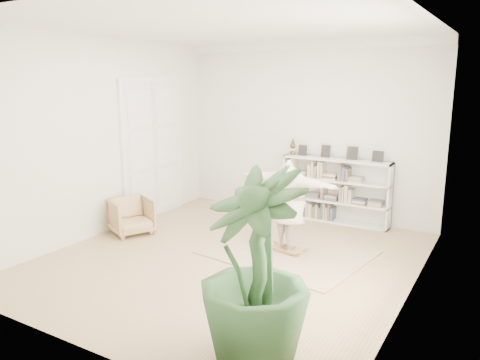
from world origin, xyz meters
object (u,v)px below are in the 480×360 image
at_px(rocker_board, 287,249).
at_px(houseplant, 254,268).
at_px(bookshelf, 335,191).
at_px(armchair, 131,216).
at_px(person, 289,203).

bearing_deg(rocker_board, houseplant, -63.35).
bearing_deg(rocker_board, bookshelf, 96.42).
bearing_deg(armchair, rocker_board, -52.88).
distance_m(rocker_board, houseplant, 3.26).
xyz_separation_m(armchair, houseplant, (3.96, -2.40, 0.67)).
xyz_separation_m(rocker_board, person, (0.00, 0.00, 0.80)).
height_order(bookshelf, houseplant, houseplant).
height_order(armchair, rocker_board, armchair).
distance_m(person, houseplant, 3.12).
bearing_deg(armchair, houseplant, -94.78).
relative_size(bookshelf, armchair, 2.97).
bearing_deg(bookshelf, armchair, -138.65).
height_order(bookshelf, rocker_board, bookshelf).
height_order(bookshelf, armchair, bookshelf).
bearing_deg(person, houseplant, 116.65).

